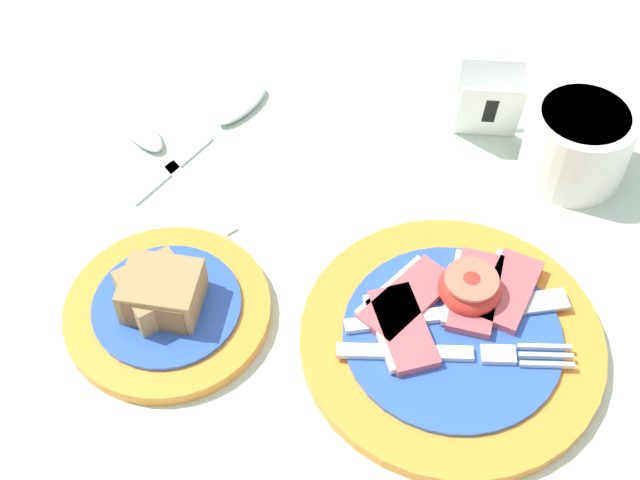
{
  "coord_description": "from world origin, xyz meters",
  "views": [
    {
      "loc": [
        0.01,
        -0.42,
        0.62
      ],
      "look_at": [
        -0.05,
        0.05,
        0.02
      ],
      "focal_mm": 50.0,
      "sensor_mm": 36.0,
      "label": 1
    }
  ],
  "objects_px": {
    "number_card": "(489,104)",
    "teaspoon_near_cup": "(224,120)",
    "breakfast_plate": "(452,331)",
    "bread_plate": "(165,303)",
    "teaspoon_by_saucer": "(155,147)",
    "sugar_cup": "(578,141)"
  },
  "relations": [
    {
      "from": "breakfast_plate",
      "to": "sugar_cup",
      "type": "xyz_separation_m",
      "value": [
        0.1,
        0.2,
        0.03
      ]
    },
    {
      "from": "teaspoon_by_saucer",
      "to": "number_card",
      "type": "bearing_deg",
      "value": -123.42
    },
    {
      "from": "sugar_cup",
      "to": "teaspoon_by_saucer",
      "type": "bearing_deg",
      "value": -176.59
    },
    {
      "from": "breakfast_plate",
      "to": "teaspoon_near_cup",
      "type": "xyz_separation_m",
      "value": [
        -0.23,
        0.22,
        -0.01
      ]
    },
    {
      "from": "bread_plate",
      "to": "sugar_cup",
      "type": "distance_m",
      "value": 0.4
    },
    {
      "from": "sugar_cup",
      "to": "number_card",
      "type": "height_order",
      "value": "same"
    },
    {
      "from": "breakfast_plate",
      "to": "number_card",
      "type": "height_order",
      "value": "number_card"
    },
    {
      "from": "number_card",
      "to": "teaspoon_near_cup",
      "type": "relative_size",
      "value": 0.41
    },
    {
      "from": "bread_plate",
      "to": "number_card",
      "type": "xyz_separation_m",
      "value": [
        0.26,
        0.25,
        0.02
      ]
    },
    {
      "from": "breakfast_plate",
      "to": "sugar_cup",
      "type": "bearing_deg",
      "value": 62.67
    },
    {
      "from": "number_card",
      "to": "teaspoon_by_saucer",
      "type": "distance_m",
      "value": 0.32
    },
    {
      "from": "breakfast_plate",
      "to": "teaspoon_by_saucer",
      "type": "height_order",
      "value": "breakfast_plate"
    },
    {
      "from": "breakfast_plate",
      "to": "teaspoon_near_cup",
      "type": "relative_size",
      "value": 1.39
    },
    {
      "from": "breakfast_plate",
      "to": "number_card",
      "type": "xyz_separation_m",
      "value": [
        0.02,
        0.24,
        0.03
      ]
    },
    {
      "from": "number_card",
      "to": "breakfast_plate",
      "type": "bearing_deg",
      "value": -98.25
    },
    {
      "from": "breakfast_plate",
      "to": "bread_plate",
      "type": "bearing_deg",
      "value": -178.5
    },
    {
      "from": "bread_plate",
      "to": "number_card",
      "type": "height_order",
      "value": "number_card"
    },
    {
      "from": "bread_plate",
      "to": "teaspoon_by_saucer",
      "type": "xyz_separation_m",
      "value": [
        -0.06,
        0.18,
        -0.01
      ]
    },
    {
      "from": "bread_plate",
      "to": "teaspoon_by_saucer",
      "type": "bearing_deg",
      "value": 106.76
    },
    {
      "from": "number_card",
      "to": "bread_plate",
      "type": "bearing_deg",
      "value": -138.64
    },
    {
      "from": "sugar_cup",
      "to": "number_card",
      "type": "bearing_deg",
      "value": 152.63
    },
    {
      "from": "bread_plate",
      "to": "teaspoon_by_saucer",
      "type": "height_order",
      "value": "bread_plate"
    }
  ]
}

